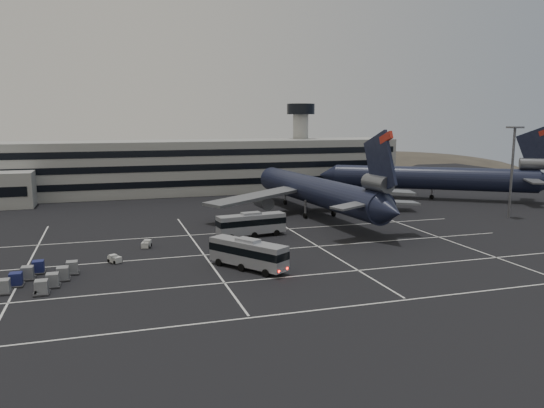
% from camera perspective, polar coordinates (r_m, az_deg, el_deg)
% --- Properties ---
extents(ground, '(260.00, 260.00, 0.00)m').
position_cam_1_polar(ground, '(76.19, -2.31, -5.90)').
color(ground, black).
rests_on(ground, ground).
extents(lane_markings, '(90.00, 55.62, 0.01)m').
position_cam_1_polar(lane_markings, '(77.11, -1.76, -5.71)').
color(lane_markings, silver).
rests_on(lane_markings, ground).
extents(terminal, '(125.00, 26.00, 24.00)m').
position_cam_1_polar(terminal, '(143.70, -10.89, 3.87)').
color(terminal, gray).
rests_on(terminal, ground).
extents(hills, '(352.00, 180.00, 44.00)m').
position_cam_1_polar(hills, '(245.97, -8.56, 1.63)').
color(hills, '#38332B').
rests_on(hills, ground).
extents(lightpole_right, '(2.40, 2.40, 18.28)m').
position_cam_1_polar(lightpole_right, '(115.78, 24.48, 4.40)').
color(lightpole_right, slate).
rests_on(lightpole_right, ground).
extents(trijet_main, '(47.29, 57.69, 18.08)m').
position_cam_1_polar(trijet_main, '(108.32, 4.81, 1.42)').
color(trijet_main, black).
rests_on(trijet_main, ground).
extents(trijet_far, '(50.83, 37.78, 18.08)m').
position_cam_1_polar(trijet_far, '(137.06, 17.29, 2.74)').
color(trijet_far, black).
rests_on(trijet_far, ground).
extents(bus_near, '(8.87, 11.26, 4.16)m').
position_cam_1_polar(bus_near, '(70.49, -2.60, -5.23)').
color(bus_near, '#9D9EA5').
rests_on(bus_near, ground).
extents(bus_far, '(12.13, 4.34, 4.19)m').
position_cam_1_polar(bus_far, '(89.68, -2.24, -2.09)').
color(bus_far, '#9D9EA5').
rests_on(bus_far, ground).
extents(tug_a, '(1.82, 2.32, 1.32)m').
position_cam_1_polar(tug_a, '(84.59, -13.38, -4.21)').
color(tug_a, beige).
rests_on(tug_a, ground).
extents(tug_b, '(2.03, 2.25, 1.25)m').
position_cam_1_polar(tug_b, '(77.07, -16.53, -5.68)').
color(tug_b, beige).
rests_on(tug_b, ground).
extents(uld_cluster, '(9.37, 11.61, 1.66)m').
position_cam_1_polar(uld_cluster, '(70.85, -23.70, -7.17)').
color(uld_cluster, '#2D2D30').
rests_on(uld_cluster, ground).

